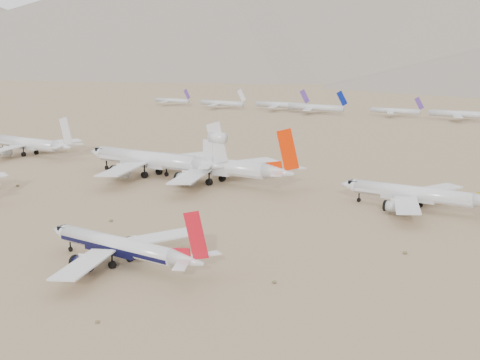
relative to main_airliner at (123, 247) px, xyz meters
The scene contains 8 objects.
ground 9.15m from the main_airliner, 56.14° to the left, with size 7000.00×7000.00×0.00m, color #8D6F52.
main_airliner is the anchor object (origin of this frame).
row2_gold_tail 82.25m from the main_airliner, 66.14° to the left, with size 42.82×41.87×15.24m.
row2_orange_tail 79.41m from the main_airliner, 113.15° to the left, with size 54.98×53.79×19.61m.
row2_white_trijet 89.55m from the main_airliner, 128.29° to the left, with size 57.62×56.32×20.42m.
row2_white_twin 149.17m from the main_airliner, 149.71° to the left, with size 48.43×47.39×17.30m.
distant_storage_row 319.94m from the main_airliner, 93.17° to the left, with size 519.78×61.38×15.08m.
desert_scrub 22.24m from the main_airliner, 137.07° to the right, with size 233.60×121.67×0.63m.
Camera 1 is at (76.63, -85.79, 39.39)m, focal length 45.00 mm.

